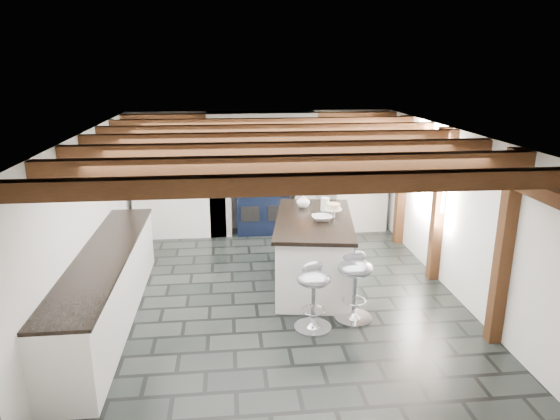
{
  "coord_description": "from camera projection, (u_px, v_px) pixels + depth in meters",
  "views": [
    {
      "loc": [
        -0.64,
        -6.55,
        3.17
      ],
      "look_at": [
        0.1,
        0.4,
        1.1
      ],
      "focal_mm": 32.0,
      "sensor_mm": 36.0,
      "label": 1
    }
  ],
  "objects": [
    {
      "name": "ground",
      "position": [
        276.0,
        291.0,
        7.21
      ],
      "size": [
        6.0,
        6.0,
        0.0
      ],
      "primitive_type": "plane",
      "color": "black",
      "rests_on": "ground"
    },
    {
      "name": "room_shell",
      "position": [
        231.0,
        196.0,
        8.19
      ],
      "size": [
        6.0,
        6.03,
        6.0
      ],
      "color": "white",
      "rests_on": "ground"
    },
    {
      "name": "range_cooker",
      "position": [
        262.0,
        208.0,
        9.63
      ],
      "size": [
        1.0,
        0.63,
        0.99
      ],
      "color": "black",
      "rests_on": "ground"
    },
    {
      "name": "kitchen_island",
      "position": [
        313.0,
        250.0,
        7.31
      ],
      "size": [
        1.4,
        2.22,
        1.37
      ],
      "rotation": [
        0.0,
        0.0,
        -0.17
      ],
      "color": "white",
      "rests_on": "ground"
    },
    {
      "name": "bar_stool_near",
      "position": [
        355.0,
        278.0,
        6.27
      ],
      "size": [
        0.49,
        0.49,
        0.91
      ],
      "rotation": [
        0.0,
        0.0,
        -0.04
      ],
      "color": "silver",
      "rests_on": "ground"
    },
    {
      "name": "bar_stool_far",
      "position": [
        313.0,
        289.0,
        6.05
      ],
      "size": [
        0.55,
        0.55,
        0.86
      ],
      "rotation": [
        0.0,
        0.0,
        0.41
      ],
      "color": "silver",
      "rests_on": "ground"
    }
  ]
}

